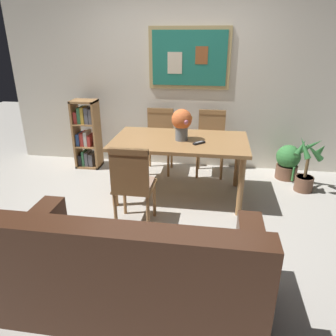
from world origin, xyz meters
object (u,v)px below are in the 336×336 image
Objects in this scene: dining_chair_near_left at (132,181)px; flower_vase at (182,122)px; dining_chair_far_right at (211,137)px; potted_palm at (307,168)px; dining_chair_far_left at (159,135)px; leather_couch at (135,272)px; dining_table at (180,146)px; tv_remote at (199,143)px; bookshelf at (86,135)px; potted_ivy at (288,162)px.

flower_vase is at bearing 62.98° from dining_chair_near_left.
potted_palm is (1.24, -0.44, -0.22)m from dining_chair_far_right.
dining_chair_far_left reaches higher than leather_couch.
tv_remote is (0.23, -0.13, 0.10)m from dining_table.
leather_couch is 4.87× the size of flower_vase.
dining_chair_near_left reaches higher than leather_couch.
dining_table is 1.67m from potted_palm.
bookshelf is at bearing 118.22° from leather_couch.
dining_chair_far_right reaches higher than dining_table.
dining_table is 1.76× the size of dining_chair_near_left.
dining_table is 4.34× the size of flower_vase.
dining_table is 0.31m from flower_vase.
dining_table is 1.76× the size of dining_chair_far_right.
dining_chair_far_right is 1.78m from dining_chair_near_left.
dining_chair_far_left reaches higher than potted_palm.
flower_vase reaches higher than leather_couch.
bookshelf reaches higher than potted_palm.
tv_remote is at bearing -97.26° from dining_chair_far_right.
potted_palm is at bearing 14.02° from flower_vase.
dining_chair_far_right is at bearing 66.34° from dining_table.
dining_chair_far_right is at bearing 65.53° from dining_chair_near_left.
tv_remote is at bearing -159.56° from potted_palm.
dining_chair_far_right and dining_chair_far_left have the same top height.
dining_chair_far_left is at bearing 90.53° from dining_chair_near_left.
leather_couch is at bearing -127.35° from potted_palm.
dining_chair_far_left is 1.01m from flower_vase.
flower_vase reaches higher than potted_palm.
tv_remote is at bearing 47.61° from dining_chair_near_left.
bookshelf is 2.77× the size of flower_vase.
bookshelf reaches higher than tv_remote.
dining_chair_near_left is 2.42m from potted_ivy.
dining_chair_far_right is 1.58× the size of potted_ivy.
dining_table is 0.90m from dining_chair_near_left.
dining_chair_far_left is at bearing 178.46° from potted_ivy.
flower_vase reaches higher than dining_chair_far_left.
potted_ivy is 1.76m from flower_vase.
dining_table is at bearing 86.81° from leather_couch.
leather_couch is at bearing -93.19° from dining_table.
dining_chair_far_left is at bearing -179.38° from dining_chair_far_right.
flower_vase is at bearing 151.92° from tv_remote.
dining_chair_far_left is at bearing 96.32° from leather_couch.
dining_chair_far_right is 1.00× the size of dining_chair_near_left.
bookshelf is at bearing 125.61° from dining_chair_near_left.
dining_chair_far_right reaches higher than potted_palm.
bookshelf is 2.95m from potted_ivy.
dining_chair_near_left is 2.32m from potted_palm.
bookshelf reaches higher than dining_chair_near_left.
flower_vase is at bearing -63.04° from dining_chair_far_left.
flower_vase is (0.40, 0.79, 0.42)m from dining_chair_near_left.
flower_vase is at bearing -26.96° from bookshelf.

